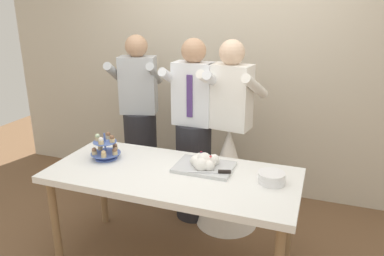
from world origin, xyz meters
The scene contains 8 objects.
rear_wall centered at (0.00, 1.46, 1.45)m, with size 5.20×0.10×2.90m, color beige.
dessert_table centered at (0.00, 0.00, 0.70)m, with size 1.80×0.80×0.78m.
cupcake_stand centered at (-0.58, 0.05, 0.86)m, with size 0.23×0.23×0.21m.
main_cake_tray centered at (0.20, 0.14, 0.82)m, with size 0.43×0.31×0.12m.
plate_stack centered at (0.70, 0.08, 0.81)m, with size 0.19×0.19×0.08m.
person_groom centered at (-0.09, 0.71, 0.75)m, with size 0.46×0.49×1.66m.
person_bride centered at (0.24, 0.70, 0.58)m, with size 0.56×0.56×1.66m.
person_guest centered at (-0.71, 0.86, 0.75)m, with size 0.57×0.59×1.66m.
Camera 1 is at (0.96, -2.23, 1.93)m, focal length 34.73 mm.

